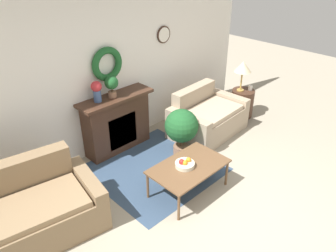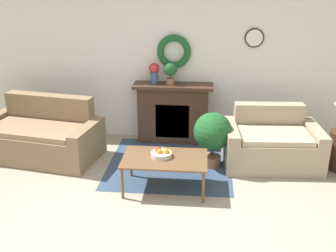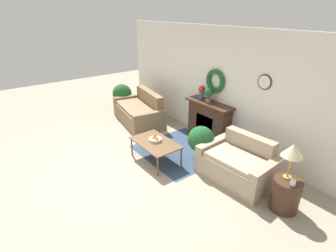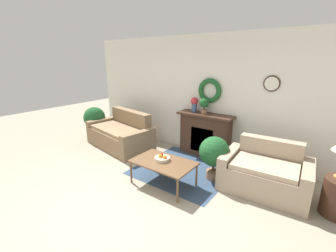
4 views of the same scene
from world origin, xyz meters
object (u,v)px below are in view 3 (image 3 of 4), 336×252
fruit_bowl (155,139)px  side_table_by_loveseat (285,195)px  fireplace (209,121)px  loveseat_right (238,164)px  table_lamp (293,151)px  couch_left (140,112)px  potted_plant_floor_by_couch (122,94)px  potted_plant_on_mantel (209,93)px  coffee_table (155,144)px  mug (293,183)px  potted_plant_floor_by_loveseat (201,140)px  vase_on_mantel_left (202,91)px

fruit_bowl → side_table_by_loveseat: (2.56, 0.79, -0.21)m
fireplace → loveseat_right: bearing=-25.5°
fruit_bowl → table_lamp: size_ratio=0.45×
couch_left → side_table_by_loveseat: bearing=9.6°
fruit_bowl → potted_plant_floor_by_couch: (-3.06, 0.85, 0.07)m
table_lamp → potted_plant_on_mantel: size_ratio=1.69×
coffee_table → loveseat_right: bearing=31.1°
fruit_bowl → mug: (2.67, 0.71, 0.12)m
potted_plant_floor_by_loveseat → loveseat_right: bearing=10.9°
couch_left → table_lamp: bearing=10.1°
potted_plant_floor_by_couch → fireplace: bearing=13.4°
table_lamp → mug: table_lamp is taller
table_lamp → vase_on_mantel_left: vase_on_mantel_left is taller
loveseat_right → coffee_table: 1.74m
fireplace → potted_plant_on_mantel: size_ratio=3.62×
fireplace → couch_left: fireplace is taller
side_table_by_loveseat → potted_plant_floor_by_loveseat: bearing=-177.2°
potted_plant_on_mantel → loveseat_right: bearing=-24.4°
fireplace → potted_plant_floor_by_couch: (-3.09, -0.73, 0.06)m
vase_on_mantel_left → fireplace: bearing=-1.1°
vase_on_mantel_left → potted_plant_on_mantel: 0.27m
vase_on_mantel_left → potted_plant_on_mantel: size_ratio=0.94×
loveseat_right → side_table_by_loveseat: 1.03m
table_lamp → potted_plant_on_mantel: (-2.53, 0.74, 0.16)m
fireplace → vase_on_mantel_left: 0.75m
loveseat_right → side_table_by_loveseat: loveseat_right is taller
coffee_table → potted_plant_on_mantel: size_ratio=3.06×
couch_left → coffee_table: bearing=-12.9°
loveseat_right → potted_plant_floor_by_loveseat: bearing=-172.5°
potted_plant_floor_by_couch → coffee_table: bearing=-15.8°
coffee_table → potted_plant_floor_by_loveseat: size_ratio=1.33×
fireplace → couch_left: size_ratio=0.67×
coffee_table → fruit_bowl: size_ratio=4.00×
couch_left → potted_plant_floor_by_couch: 1.15m
fruit_bowl → potted_plant_on_mantel: potted_plant_on_mantel is taller
side_table_by_loveseat → mug: bearing=-37.9°
fireplace → mug: bearing=-18.3°
potted_plant_on_mantel → potted_plant_floor_by_loveseat: 1.31m
mug → fruit_bowl: bearing=-165.1°
fruit_bowl → potted_plant_floor_by_loveseat: (0.67, 0.70, 0.03)m
loveseat_right → potted_plant_floor_by_loveseat: size_ratio=1.74×
potted_plant_on_mantel → potted_plant_floor_by_loveseat: size_ratio=0.43×
vase_on_mantel_left → potted_plant_floor_by_couch: 2.94m
loveseat_right → table_lamp: bearing=-5.1°
couch_left → loveseat_right: bearing=10.8°
table_lamp → potted_plant_on_mantel: potted_plant_on_mantel is taller
loveseat_right → coffee_table: size_ratio=1.31×
couch_left → side_table_by_loveseat: (4.51, -0.01, -0.04)m
fireplace → potted_plant_floor_by_loveseat: fireplace is taller
side_table_by_loveseat → potted_plant_on_mantel: size_ratio=1.58×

